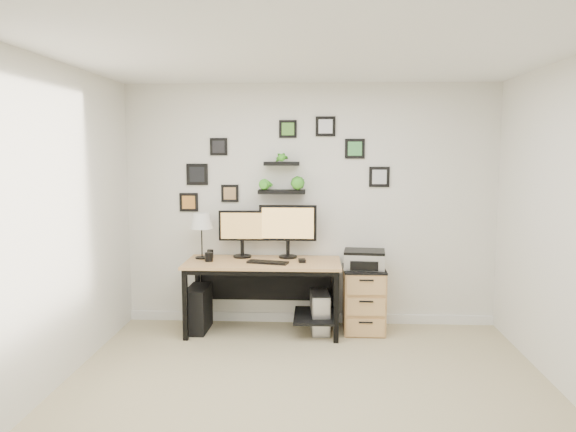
# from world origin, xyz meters

# --- Properties ---
(room) EXTENTS (4.00, 4.00, 4.00)m
(room) POSITION_xyz_m (0.00, 1.98, 0.05)
(room) COLOR #C5B78D
(room) RESTS_ON ground
(desk) EXTENTS (1.60, 0.70, 0.75)m
(desk) POSITION_xyz_m (-0.44, 1.67, 0.63)
(desk) COLOR tan
(desk) RESTS_ON ground
(monitor_left) EXTENTS (0.49, 0.20, 0.51)m
(monitor_left) POSITION_xyz_m (-0.72, 1.83, 1.05)
(monitor_left) COLOR black
(monitor_left) RESTS_ON desk
(monitor_right) EXTENTS (0.61, 0.20, 0.57)m
(monitor_right) POSITION_xyz_m (-0.23, 1.83, 1.09)
(monitor_right) COLOR black
(monitor_right) RESTS_ON desk
(keyboard) EXTENTS (0.43, 0.23, 0.02)m
(keyboard) POSITION_xyz_m (-0.42, 1.53, 0.76)
(keyboard) COLOR black
(keyboard) RESTS_ON desk
(mouse) EXTENTS (0.08, 0.11, 0.03)m
(mouse) POSITION_xyz_m (-0.07, 1.61, 0.77)
(mouse) COLOR black
(mouse) RESTS_ON desk
(table_lamp) EXTENTS (0.24, 0.24, 0.48)m
(table_lamp) POSITION_xyz_m (-1.14, 1.76, 1.14)
(table_lamp) COLOR black
(table_lamp) RESTS_ON desk
(mug) EXTENTS (0.08, 0.08, 0.09)m
(mug) POSITION_xyz_m (-1.04, 1.60, 0.80)
(mug) COLOR black
(mug) RESTS_ON desk
(pen_cup) EXTENTS (0.07, 0.07, 0.09)m
(pen_cup) POSITION_xyz_m (-1.06, 1.79, 0.79)
(pen_cup) COLOR black
(pen_cup) RESTS_ON desk
(pc_tower_black) EXTENTS (0.22, 0.47, 0.47)m
(pc_tower_black) POSITION_xyz_m (-1.17, 1.65, 0.23)
(pc_tower_black) COLOR black
(pc_tower_black) RESTS_ON ground
(pc_tower_grey) EXTENTS (0.21, 0.43, 0.41)m
(pc_tower_grey) POSITION_xyz_m (0.11, 1.67, 0.21)
(pc_tower_grey) COLOR gray
(pc_tower_grey) RESTS_ON ground
(file_cabinet) EXTENTS (0.43, 0.53, 0.67)m
(file_cabinet) POSITION_xyz_m (0.57, 1.72, 0.34)
(file_cabinet) COLOR tan
(file_cabinet) RESTS_ON ground
(printer) EXTENTS (0.44, 0.37, 0.19)m
(printer) POSITION_xyz_m (0.57, 1.71, 0.77)
(printer) COLOR silver
(printer) RESTS_ON file_cabinet
(wall_decor) EXTENTS (2.27, 0.18, 1.02)m
(wall_decor) POSITION_xyz_m (-0.31, 1.93, 1.67)
(wall_decor) COLOR black
(wall_decor) RESTS_ON ground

